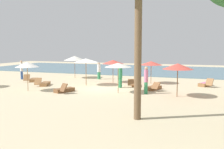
% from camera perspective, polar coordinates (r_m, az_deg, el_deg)
% --- Properties ---
extents(ground_plane, '(60.00, 60.00, 0.00)m').
position_cam_1_polar(ground_plane, '(20.49, -2.18, -3.12)').
color(ground_plane, beige).
extents(ocean_water, '(48.00, 16.00, 0.06)m').
position_cam_1_polar(ocean_water, '(36.68, 7.82, 1.05)').
color(ocean_water, slate).
rests_on(ocean_water, ground_plane).
extents(umbrella_0, '(2.02, 2.02, 2.02)m').
position_cam_1_polar(umbrella_0, '(23.30, 8.74, 2.53)').
color(umbrella_0, olive).
rests_on(umbrella_0, ground_plane).
extents(umbrella_1, '(2.09, 2.09, 2.33)m').
position_cam_1_polar(umbrella_1, '(22.05, -5.84, 3.16)').
color(umbrella_1, olive).
rests_on(umbrella_1, ground_plane).
extents(umbrella_2, '(2.01, 2.01, 2.10)m').
position_cam_1_polar(umbrella_2, '(23.70, 0.22, 2.83)').
color(umbrella_2, brown).
rests_on(umbrella_2, ground_plane).
extents(umbrella_4, '(2.02, 2.02, 2.24)m').
position_cam_1_polar(umbrella_4, '(17.44, 14.47, 1.77)').
color(umbrella_4, brown).
rests_on(umbrella_4, ground_plane).
extents(umbrella_6, '(1.75, 1.75, 2.20)m').
position_cam_1_polar(umbrella_6, '(20.16, -18.41, 2.13)').
color(umbrella_6, olive).
rests_on(umbrella_6, ground_plane).
extents(umbrella_7, '(1.95, 1.95, 2.19)m').
position_cam_1_polar(umbrella_7, '(18.26, 1.39, 2.14)').
color(umbrella_7, olive).
rests_on(umbrella_7, ground_plane).
extents(umbrella_8, '(2.28, 2.28, 2.34)m').
position_cam_1_polar(umbrella_8, '(27.35, -8.33, 3.63)').
color(umbrella_8, brown).
rests_on(umbrella_8, ground_plane).
extents(lounger_0, '(1.24, 1.74, 0.73)m').
position_cam_1_polar(lounger_0, '(19.14, -10.61, -3.38)').
color(lounger_0, brown).
rests_on(lounger_0, ground_plane).
extents(lounger_1, '(1.14, 1.76, 0.72)m').
position_cam_1_polar(lounger_1, '(22.69, -14.85, -1.97)').
color(lounger_1, olive).
rests_on(lounger_1, ground_plane).
extents(lounger_2, '(1.25, 1.74, 0.73)m').
position_cam_1_polar(lounger_2, '(23.00, 20.18, -2.02)').
color(lounger_2, olive).
rests_on(lounger_2, ground_plane).
extents(lounger_3, '(1.28, 1.79, 0.67)m').
position_cam_1_polar(lounger_3, '(20.04, 9.19, -2.92)').
color(lounger_3, brown).
rests_on(lounger_3, ground_plane).
extents(lounger_5, '(0.98, 1.80, 0.67)m').
position_cam_1_polar(lounger_5, '(21.64, 5.15, -2.17)').
color(lounger_5, brown).
rests_on(lounger_5, ground_plane).
extents(lounger_6, '(1.29, 1.74, 0.72)m').
position_cam_1_polar(lounger_6, '(25.64, -17.20, -1.11)').
color(lounger_6, olive).
rests_on(lounger_6, ground_plane).
extents(person_0, '(0.38, 0.38, 1.93)m').
position_cam_1_polar(person_0, '(27.61, -19.53, 1.07)').
color(person_0, '#2D4C8C').
rests_on(person_0, ground_plane).
extents(person_1, '(0.49, 0.49, 1.71)m').
position_cam_1_polar(person_1, '(26.17, -2.93, 0.82)').
color(person_1, '#338C59').
rests_on(person_1, ground_plane).
extents(person_2, '(0.36, 0.36, 1.95)m').
position_cam_1_polar(person_2, '(18.17, 7.61, -1.13)').
color(person_2, '#338C59').
rests_on(person_2, ground_plane).
extents(person_3, '(0.37, 0.37, 1.83)m').
position_cam_1_polar(person_3, '(20.78, 1.83, -0.41)').
color(person_3, '#338C59').
rests_on(person_3, ground_plane).
extents(dog, '(0.43, 0.79, 0.36)m').
position_cam_1_polar(dog, '(21.69, 9.70, -2.18)').
color(dog, olive).
rests_on(dog, ground_plane).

